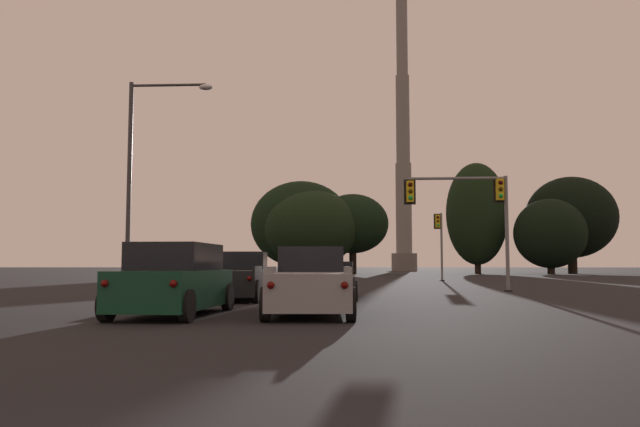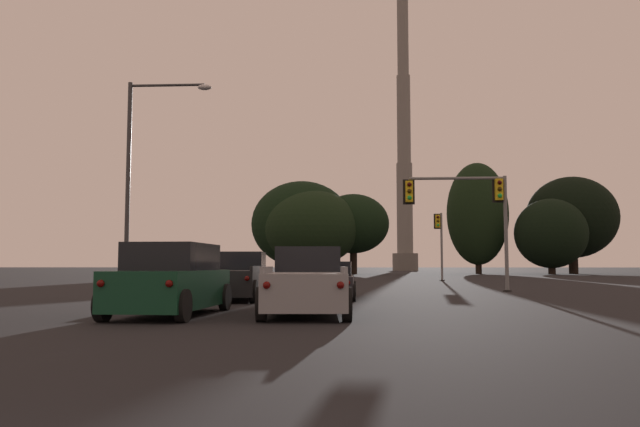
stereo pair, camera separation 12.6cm
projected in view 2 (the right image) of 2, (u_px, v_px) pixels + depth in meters
The scene contains 14 objects.
suv_left_lane_second at pixel (172, 281), 16.14m from camera, with size 2.29×4.97×1.86m.
pickup_truck_center_lane_second at pixel (307, 283), 16.83m from camera, with size 2.43×5.59×1.82m.
pickup_truck_left_lane_front at pixel (236, 278), 23.65m from camera, with size 2.41×5.58×1.82m.
sedan_center_lane_front at pixel (330, 281), 24.14m from camera, with size 2.01×4.71×1.43m.
traffic_light_far_right at pixel (440, 236), 50.55m from camera, with size 0.78×0.50×5.51m.
traffic_light_overhead_right at pixel (471, 203), 30.42m from camera, with size 5.14×0.50×5.64m.
street_lamp at pixel (141, 163), 28.27m from camera, with size 3.87×0.36×9.65m.
smokestack at pixel (404, 158), 135.38m from camera, with size 5.47×5.47×62.28m.
treeline_far_left at pixel (353, 224), 86.07m from camera, with size 9.87×8.88×11.08m.
treeline_center_right at pixel (478, 214), 89.95m from camera, with size 8.79×7.91×16.06m.
treeline_left_mid at pixel (551, 233), 84.79m from camera, with size 9.75×8.78×10.30m.
treeline_center_left at pixel (572, 217), 89.47m from camera, with size 12.82×11.54×13.96m.
treeline_far_right at pixel (311, 228), 84.34m from camera, with size 13.20×11.88×11.44m.
treeline_right_mid at pixel (302, 224), 86.55m from camera, with size 13.97×12.57×12.91m.
Camera 2 is at (1.20, -2.65, 1.31)m, focal length 35.00 mm.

